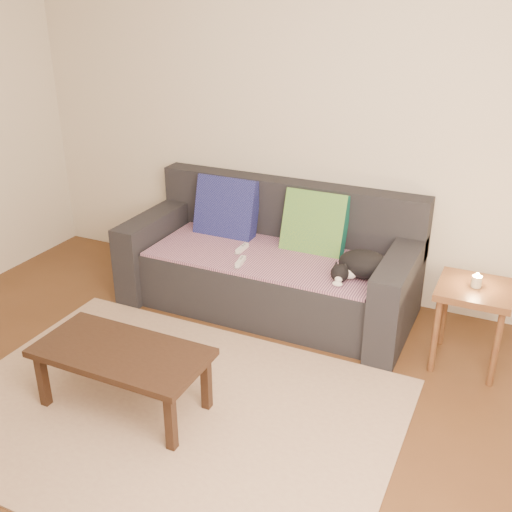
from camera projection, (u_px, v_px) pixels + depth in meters
The scene contains 13 objects.
ground at pixel (154, 429), 3.25m from camera, with size 4.50×4.50×0.00m, color brown.
back_wall at pixel (296, 121), 4.36m from camera, with size 4.50×0.04×2.60m, color beige.
sofa at pixel (271, 266), 4.42m from camera, with size 2.10×0.94×0.87m.
throw_blanket at pixel (266, 256), 4.29m from camera, with size 1.66×0.74×0.02m, color #492A50.
cushion_navy at pixel (226, 209), 4.60m from camera, with size 0.49×0.12×0.49m, color #131654.
cushion_green at pixel (315, 223), 4.32m from camera, with size 0.46×0.12×0.46m, color #0D5448.
cat at pixel (362, 265), 3.91m from camera, with size 0.42×0.39×0.18m.
wii_remote_a at pixel (241, 262), 4.14m from camera, with size 0.15×0.04×0.03m, color white.
wii_remote_b at pixel (242, 248), 4.35m from camera, with size 0.15×0.04×0.03m, color white.
side_table at pixel (473, 301), 3.63m from camera, with size 0.44×0.44×0.54m.
candle at pixel (477, 281), 3.58m from camera, with size 0.06×0.06×0.09m.
rug at pixel (169, 412), 3.37m from camera, with size 2.50×1.80×0.01m, color tan.
coffee_table at pixel (122, 357), 3.28m from camera, with size 0.96×0.48×0.38m.
Camera 1 is at (1.59, -2.10, 2.19)m, focal length 42.00 mm.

